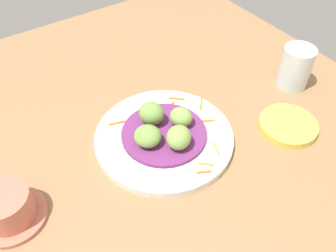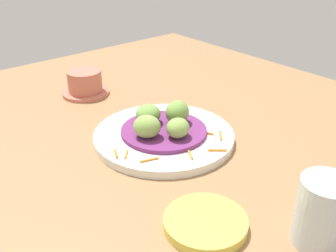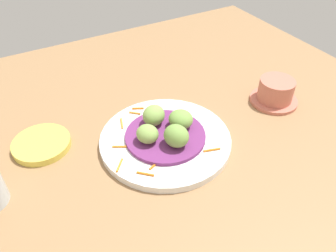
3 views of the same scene
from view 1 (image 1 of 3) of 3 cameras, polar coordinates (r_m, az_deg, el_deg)
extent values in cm
cube|color=#936D47|center=(68.42, -4.44, -4.79)|extent=(110.00, 110.00, 2.00)
cylinder|color=white|center=(68.77, -0.51, -2.02)|extent=(26.78, 26.78, 1.53)
cylinder|color=#702D6B|center=(67.91, -0.52, -1.36)|extent=(16.36, 16.36, 0.80)
cylinder|color=orange|center=(75.72, 1.41, 4.43)|extent=(2.52, 2.67, 0.40)
cylinder|color=orange|center=(66.56, 7.68, -3.44)|extent=(3.29, 1.42, 0.40)
cylinder|color=orange|center=(71.09, -8.23, 0.50)|extent=(1.36, 3.37, 0.40)
cylinder|color=orange|center=(71.28, 6.39, 0.89)|extent=(1.75, 2.66, 0.40)
cylinder|color=orange|center=(74.21, 0.52, 3.42)|extent=(1.07, 1.93, 0.40)
cylinder|color=orange|center=(63.86, 6.05, -6.06)|extent=(2.04, 2.18, 0.40)
cylinder|color=orange|center=(74.76, 5.34, 3.56)|extent=(2.76, 2.48, 0.40)
cylinder|color=orange|center=(62.75, 5.80, -7.33)|extent=(1.54, 2.51, 0.40)
ellipsoid|color=#84A851|center=(68.16, 2.07, 1.48)|extent=(5.75, 5.57, 3.61)
ellipsoid|color=#759E47|center=(68.26, -2.66, 2.06)|extent=(6.45, 6.16, 4.53)
ellipsoid|color=#759E47|center=(64.62, -3.28, -1.63)|extent=(6.90, 6.85, 3.74)
ellipsoid|color=#84A851|center=(64.02, 1.73, -1.84)|extent=(6.65, 6.74, 4.20)
cylinder|color=#E0CC4C|center=(75.27, 18.70, 0.11)|extent=(11.60, 11.60, 1.45)
cylinder|color=#C66B56|center=(64.47, -23.74, -12.90)|extent=(11.21, 11.21, 0.80)
cylinder|color=#C66B56|center=(62.14, -24.54, -11.44)|extent=(8.13, 8.13, 5.13)
cylinder|color=silver|center=(84.24, 19.78, 8.88)|extent=(6.89, 6.89, 9.40)
camera|label=2|loc=(0.78, 59.30, 14.16)|focal=42.17mm
camera|label=3|loc=(0.98, -4.67, 43.01)|focal=36.02mm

